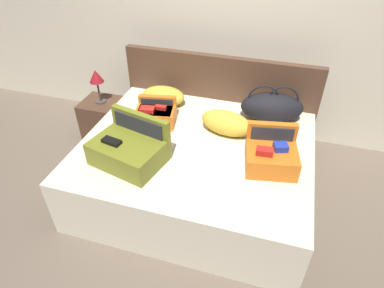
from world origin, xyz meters
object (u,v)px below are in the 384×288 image
hard_case_large (129,149)px  nightstand (104,119)px  hard_case_medium (271,155)px  hard_case_small (156,114)px  duffel_bag (272,107)px  pillow_center_head (226,123)px  table_lamp (96,78)px  bed (196,169)px  pillow_near_headboard (163,96)px

hard_case_large → nightstand: hard_case_large is taller
hard_case_medium → hard_case_small: 1.17m
hard_case_large → hard_case_medium: 1.15m
duffel_bag → nightstand: duffel_bag is taller
duffel_bag → hard_case_large: bearing=-137.1°
hard_case_medium → hard_case_small: (-1.12, 0.33, -0.01)m
pillow_center_head → nightstand: (-1.50, 0.33, -0.44)m
hard_case_small → table_lamp: 0.90m
hard_case_small → table_lamp: table_lamp is taller
bed → duffel_bag: (0.58, 0.61, 0.43)m
bed → hard_case_large: bearing=-141.8°
nightstand → bed: bearing=-24.4°
hard_case_medium → nightstand: (-1.95, 0.68, -0.44)m
bed → hard_case_small: bearing=153.8°
pillow_center_head → table_lamp: 1.54m
table_lamp → bed: bearing=-24.4°
table_lamp → duffel_bag: bearing=0.7°
bed → hard_case_large: 0.72m
bed → table_lamp: table_lamp is taller
hard_case_large → hard_case_medium: hard_case_large is taller
pillow_near_headboard → table_lamp: 0.77m
hard_case_small → pillow_near_headboard: bearing=88.2°
duffel_bag → table_lamp: duffel_bag is taller
hard_case_medium → pillow_center_head: bearing=131.1°
pillow_near_headboard → nightstand: 0.88m
table_lamp → hard_case_small: bearing=-23.3°
hard_case_large → hard_case_small: hard_case_large is taller
hard_case_large → pillow_near_headboard: (-0.06, 0.94, -0.03)m
pillow_near_headboard → nightstand: pillow_near_headboard is taller
bed → hard_case_large: size_ratio=3.16×
hard_case_medium → table_lamp: 2.06m
hard_case_medium → pillow_center_head: (-0.44, 0.35, -0.00)m
bed → pillow_center_head: pillow_center_head is taller
pillow_center_head → table_lamp: table_lamp is taller
hard_case_medium → bed: bearing=161.3°
pillow_center_head → hard_case_medium: bearing=-38.4°
pillow_near_headboard → duffel_bag: bearing=1.4°
hard_case_large → duffel_bag: size_ratio=1.01×
duffel_bag → table_lamp: (-1.87, -0.02, 0.05)m
table_lamp → pillow_center_head: bearing=-12.3°
hard_case_small → pillow_center_head: size_ratio=0.85×
pillow_near_headboard → pillow_center_head: (0.74, -0.32, 0.01)m
hard_case_medium → duffel_bag: (-0.07, 0.70, 0.03)m
hard_case_medium → pillow_center_head: hard_case_medium is taller
hard_case_medium → duffel_bag: size_ratio=0.72×
table_lamp → hard_case_large: bearing=-48.9°
hard_case_large → table_lamp: (-0.83, 0.95, 0.07)m
pillow_near_headboard → hard_case_small: bearing=-80.9°
hard_case_large → pillow_center_head: 0.92m
duffel_bag → nightstand: size_ratio=1.38×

